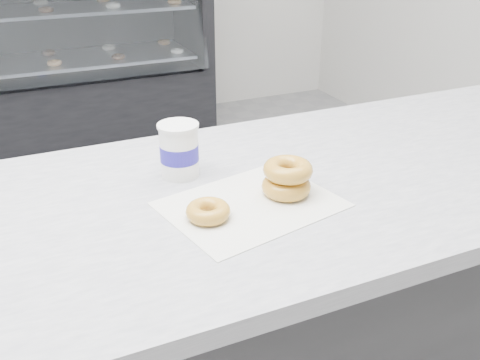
# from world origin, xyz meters

# --- Properties ---
(ground) EXTENTS (5.00, 5.00, 0.00)m
(ground) POSITION_xyz_m (0.00, 0.00, 0.00)
(ground) COLOR gray
(ground) RESTS_ON ground
(display_case) EXTENTS (2.40, 0.74, 1.25)m
(display_case) POSITION_xyz_m (0.00, 2.12, 0.49)
(display_case) COLOR black
(display_case) RESTS_ON ground
(wax_paper) EXTENTS (0.39, 0.32, 0.00)m
(wax_paper) POSITION_xyz_m (0.32, -0.67, 0.90)
(wax_paper) COLOR silver
(wax_paper) RESTS_ON counter
(donut_single) EXTENTS (0.09, 0.09, 0.03)m
(donut_single) POSITION_xyz_m (0.22, -0.69, 0.92)
(donut_single) COLOR gold
(donut_single) RESTS_ON wax_paper
(donut_stack) EXTENTS (0.14, 0.14, 0.07)m
(donut_stack) POSITION_xyz_m (0.41, -0.66, 0.94)
(donut_stack) COLOR gold
(donut_stack) RESTS_ON wax_paper
(coffee_cup) EXTENTS (0.09, 0.09, 0.12)m
(coffee_cup) POSITION_xyz_m (0.23, -0.48, 0.96)
(coffee_cup) COLOR white
(coffee_cup) RESTS_ON counter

